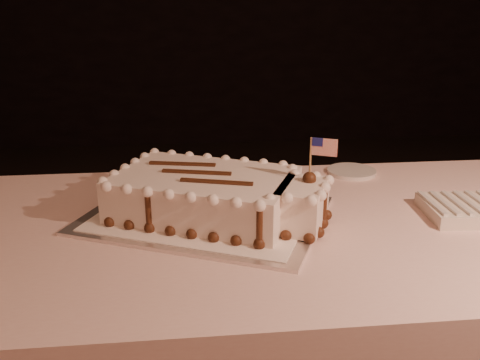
{
  "coord_description": "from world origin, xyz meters",
  "views": [
    {
      "loc": [
        -0.3,
        -0.48,
        1.24
      ],
      "look_at": [
        -0.18,
        0.65,
        0.84
      ],
      "focal_mm": 40.0,
      "sensor_mm": 36.0,
      "label": 1
    }
  ],
  "objects": [
    {
      "name": "cake_board",
      "position": [
        -0.26,
        0.65,
        0.75
      ],
      "size": [
        0.63,
        0.57,
        0.01
      ],
      "primitive_type": "cube",
      "rotation": [
        0.0,
        0.0,
        -0.43
      ],
      "color": "silver",
      "rests_on": "banquet_table"
    },
    {
      "name": "side_plate",
      "position": [
        0.17,
        0.92,
        0.76
      ],
      "size": [
        0.14,
        0.14,
        0.01
      ],
      "primitive_type": "cylinder",
      "color": "silver",
      "rests_on": "banquet_table"
    },
    {
      "name": "sheet_cake",
      "position": [
        -0.23,
        0.64,
        0.81
      ],
      "size": [
        0.51,
        0.41,
        0.19
      ],
      "color": "white",
      "rests_on": "doily"
    },
    {
      "name": "doily",
      "position": [
        -0.26,
        0.65,
        0.76
      ],
      "size": [
        0.57,
        0.51,
        0.0
      ],
      "primitive_type": "cube",
      "rotation": [
        0.0,
        0.0,
        -0.43
      ],
      "color": "white",
      "rests_on": "cake_board"
    },
    {
      "name": "napkin_stack",
      "position": [
        0.35,
        0.59,
        0.77
      ],
      "size": [
        0.23,
        0.17,
        0.04
      ],
      "color": "beige",
      "rests_on": "banquet_table"
    },
    {
      "name": "banquet_table",
      "position": [
        0.0,
        0.6,
        0.38
      ],
      "size": [
        2.4,
        0.8,
        0.75
      ],
      "primitive_type": "cube",
      "color": "beige",
      "rests_on": "ground"
    }
  ]
}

